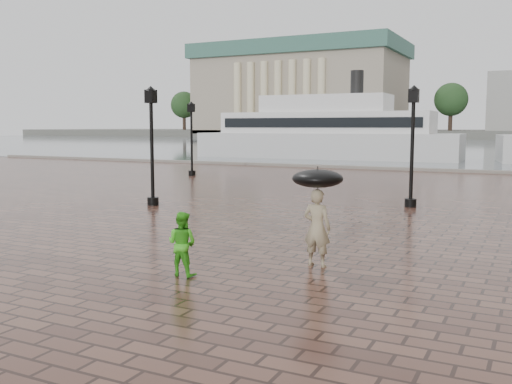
% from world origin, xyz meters
% --- Properties ---
extents(ground, '(300.00, 300.00, 0.00)m').
position_xyz_m(ground, '(0.00, 0.00, 0.00)').
color(ground, '#3B221B').
rests_on(ground, ground).
extents(harbour_water, '(240.00, 240.00, 0.00)m').
position_xyz_m(harbour_water, '(0.00, 92.00, 0.00)').
color(harbour_water, '#4E575F').
rests_on(harbour_water, ground).
extents(quay_edge, '(80.00, 0.60, 0.30)m').
position_xyz_m(quay_edge, '(0.00, 32.00, 0.00)').
color(quay_edge, slate).
rests_on(quay_edge, ground).
extents(far_shore, '(300.00, 60.00, 2.00)m').
position_xyz_m(far_shore, '(0.00, 160.00, 1.00)').
color(far_shore, '#4C4C47').
rests_on(far_shore, ground).
extents(museum, '(57.00, 32.50, 26.00)m').
position_xyz_m(museum, '(-55.00, 144.61, 13.91)').
color(museum, gray).
rests_on(museum, ground).
extents(far_trees, '(188.00, 8.00, 13.50)m').
position_xyz_m(far_trees, '(0.00, 138.00, 9.42)').
color(far_trees, '#2D2119').
rests_on(far_trees, ground).
extents(street_lamps, '(21.44, 14.44, 4.40)m').
position_xyz_m(street_lamps, '(-1.50, 17.50, 2.33)').
color(street_lamps, black).
rests_on(street_lamps, ground).
extents(adult_pedestrian, '(0.64, 0.44, 1.69)m').
position_xyz_m(adult_pedestrian, '(3.09, 3.69, 0.85)').
color(adult_pedestrian, gray).
rests_on(adult_pedestrian, ground).
extents(child_pedestrian, '(0.65, 0.51, 1.31)m').
position_xyz_m(child_pedestrian, '(0.90, 1.76, 0.66)').
color(child_pedestrian, green).
rests_on(child_pedestrian, ground).
extents(ferry_near, '(24.90, 6.56, 8.12)m').
position_xyz_m(ferry_near, '(-11.10, 43.85, 2.44)').
color(ferry_near, '#BBBBBB').
rests_on(ferry_near, ground).
extents(umbrella, '(1.10, 1.10, 1.14)m').
position_xyz_m(umbrella, '(3.09, 3.69, 1.91)').
color(umbrella, black).
rests_on(umbrella, ground).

